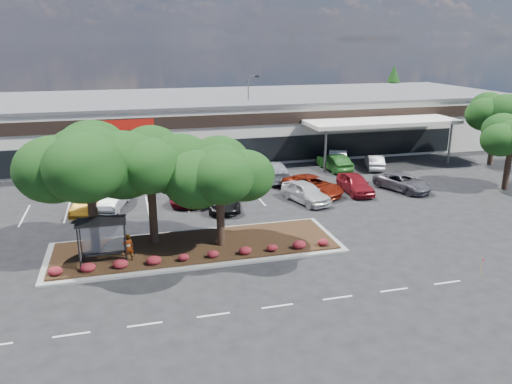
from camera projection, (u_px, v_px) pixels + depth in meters
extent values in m
plane|color=black|center=(243.00, 273.00, 28.03)|extent=(160.00, 160.00, 0.00)
cube|color=silver|center=(175.00, 124.00, 58.54)|extent=(80.00, 20.00, 6.00)
cube|color=#575759|center=(174.00, 98.00, 57.63)|extent=(80.40, 20.40, 0.30)
cube|color=black|center=(185.00, 122.00, 48.74)|extent=(80.00, 0.25, 1.20)
cube|color=black|center=(186.00, 154.00, 49.67)|extent=(60.00, 0.18, 2.60)
cube|color=red|center=(122.00, 125.00, 47.19)|extent=(6.00, 0.12, 1.00)
cube|color=silver|center=(382.00, 122.00, 51.54)|extent=(16.00, 5.00, 0.40)
cylinder|color=slate|center=(325.00, 151.00, 48.63)|extent=(0.24, 0.24, 4.20)
cylinder|color=slate|center=(450.00, 144.00, 52.10)|extent=(0.24, 0.24, 4.20)
cube|color=gray|center=(197.00, 248.00, 31.20)|extent=(18.00, 6.00, 0.15)
cube|color=#3F2818|center=(197.00, 246.00, 31.17)|extent=(17.20, 5.20, 0.12)
cube|color=silver|center=(71.00, 335.00, 22.16)|extent=(1.60, 0.12, 0.01)
cube|color=silver|center=(145.00, 324.00, 22.95)|extent=(1.60, 0.12, 0.01)
cube|color=silver|center=(213.00, 315.00, 23.74)|extent=(1.60, 0.12, 0.01)
cube|color=silver|center=(277.00, 306.00, 24.53)|extent=(1.60, 0.12, 0.01)
cube|color=silver|center=(338.00, 298.00, 25.32)|extent=(1.60, 0.12, 0.01)
cube|color=silver|center=(394.00, 290.00, 26.11)|extent=(1.60, 0.12, 0.01)
cube|color=silver|center=(447.00, 282.00, 26.90)|extent=(1.60, 0.12, 0.01)
cube|color=silver|center=(24.00, 215.00, 37.15)|extent=(0.12, 5.00, 0.01)
cube|color=silver|center=(67.00, 212.00, 37.90)|extent=(0.12, 5.00, 0.01)
cube|color=silver|center=(108.00, 209.00, 38.64)|extent=(0.12, 5.00, 0.01)
cube|color=silver|center=(147.00, 205.00, 39.38)|extent=(0.12, 5.00, 0.01)
cube|color=silver|center=(185.00, 202.00, 40.12)|extent=(0.12, 5.00, 0.01)
cube|color=silver|center=(222.00, 199.00, 40.86)|extent=(0.12, 5.00, 0.01)
cube|color=silver|center=(257.00, 197.00, 41.61)|extent=(0.12, 5.00, 0.01)
cube|color=silver|center=(291.00, 194.00, 42.35)|extent=(0.12, 5.00, 0.01)
cube|color=silver|center=(324.00, 191.00, 43.09)|extent=(0.12, 5.00, 0.01)
cube|color=silver|center=(356.00, 189.00, 43.83)|extent=(0.12, 5.00, 0.01)
cube|color=silver|center=(387.00, 186.00, 44.57)|extent=(0.12, 5.00, 0.01)
cylinder|color=black|center=(80.00, 241.00, 28.61)|extent=(0.08, 0.08, 2.50)
cylinder|color=black|center=(125.00, 236.00, 29.22)|extent=(0.08, 0.08, 2.50)
cylinder|color=black|center=(79.00, 249.00, 27.41)|extent=(0.08, 0.08, 2.50)
cylinder|color=black|center=(126.00, 245.00, 28.02)|extent=(0.08, 0.08, 2.50)
cube|color=black|center=(101.00, 221.00, 27.94)|extent=(2.75, 1.55, 0.10)
cube|color=silver|center=(103.00, 236.00, 28.88)|extent=(2.30, 0.03, 2.00)
cube|color=black|center=(104.00, 254.00, 28.78)|extent=(2.00, 0.35, 0.06)
cone|color=#193A11|center=(392.00, 95.00, 75.75)|extent=(3.96, 3.96, 9.00)
imported|color=#594C47|center=(128.00, 247.00, 28.76)|extent=(0.64, 0.47, 1.63)
cube|color=gray|center=(249.00, 155.00, 55.66)|extent=(0.50, 0.50, 0.40)
cylinder|color=slate|center=(248.00, 115.00, 54.34)|extent=(0.14, 0.14, 8.59)
cube|color=slate|center=(252.00, 76.00, 53.05)|extent=(0.91, 0.57, 0.14)
cube|color=black|center=(257.00, 77.00, 52.99)|extent=(0.53, 0.46, 0.18)
cube|color=tan|center=(482.00, 266.00, 27.66)|extent=(0.03, 0.03, 1.01)
cube|color=#E83D7A|center=(483.00, 259.00, 27.55)|extent=(0.02, 0.14, 0.18)
imported|color=#A1A5AC|center=(112.00, 198.00, 38.61)|extent=(2.99, 5.29, 1.65)
imported|color=brown|center=(91.00, 202.00, 37.59)|extent=(3.00, 5.14, 1.60)
imported|color=black|center=(223.00, 200.00, 38.50)|extent=(3.06, 5.37, 1.41)
imported|color=maroon|center=(193.00, 191.00, 40.29)|extent=(4.71, 6.29, 1.59)
imported|color=silver|center=(306.00, 192.00, 39.95)|extent=(3.29, 5.26, 1.67)
imported|color=maroon|center=(313.00, 186.00, 41.98)|extent=(4.69, 6.16, 1.55)
imported|color=maroon|center=(355.00, 184.00, 42.40)|extent=(2.13, 4.89, 1.64)
imported|color=#56555C|center=(403.00, 182.00, 43.17)|extent=(4.19, 5.77, 1.46)
imported|color=#194321|center=(44.00, 183.00, 42.50)|extent=(2.82, 5.00, 1.61)
imported|color=navy|center=(102.00, 173.00, 46.27)|extent=(3.12, 5.14, 1.39)
imported|color=silver|center=(155.00, 171.00, 46.80)|extent=(2.77, 4.65, 1.45)
imported|color=black|center=(185.00, 168.00, 47.41)|extent=(3.27, 5.37, 1.71)
imported|color=brown|center=(199.00, 170.00, 47.17)|extent=(3.68, 5.93, 1.53)
imported|color=#9EA5AA|center=(274.00, 171.00, 46.31)|extent=(2.75, 5.97, 1.69)
imported|color=#1A4A16|center=(334.00, 162.00, 49.75)|extent=(1.99, 5.05, 1.64)
imported|color=#9FA6AB|center=(338.00, 158.00, 51.61)|extent=(3.74, 5.40, 1.69)
imported|color=#B2B2B2|center=(375.00, 162.00, 50.35)|extent=(2.88, 4.57, 1.42)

